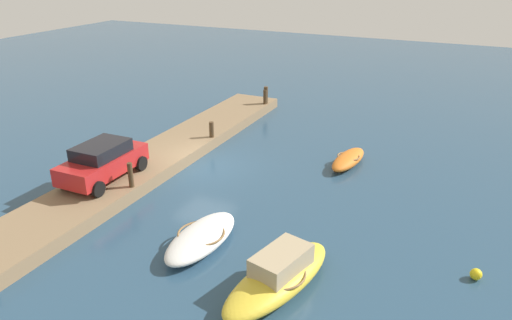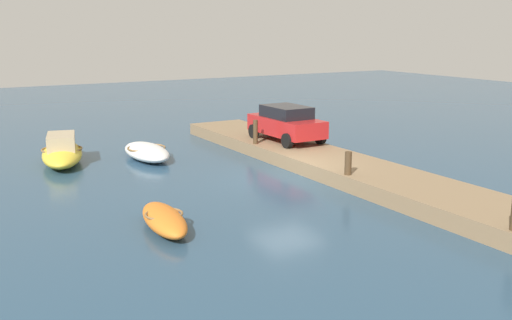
{
  "view_description": "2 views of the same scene",
  "coord_description": "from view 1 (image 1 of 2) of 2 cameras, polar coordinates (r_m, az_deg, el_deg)",
  "views": [
    {
      "loc": [
        17.82,
        11.28,
        9.33
      ],
      "look_at": [
        -0.07,
        2.76,
        0.84
      ],
      "focal_mm": 33.69,
      "sensor_mm": 36.0,
      "label": 1
    },
    {
      "loc": [
        -18.31,
        11.9,
        5.61
      ],
      "look_at": [
        -0.79,
        1.81,
        1.06
      ],
      "focal_mm": 41.68,
      "sensor_mm": 36.0,
      "label": 2
    }
  ],
  "objects": [
    {
      "name": "ground_plane",
      "position": [
        23.06,
        -6.27,
        -0.82
      ],
      "size": [
        84.0,
        84.0,
        0.0
      ],
      "primitive_type": "plane",
      "color": "navy"
    },
    {
      "name": "dock_platform",
      "position": [
        24.1,
        -10.73,
        0.69
      ],
      "size": [
        21.22,
        2.97,
        0.55
      ],
      "primitive_type": "cube",
      "color": "#846B4C",
      "rests_on": "ground_plane"
    },
    {
      "name": "dinghy_orange",
      "position": [
        23.43,
        10.9,
        0.09
      ],
      "size": [
        3.19,
        1.38,
        0.59
      ],
      "rotation": [
        0.0,
        0.0,
        -0.12
      ],
      "color": "orange",
      "rests_on": "ground_plane"
    },
    {
      "name": "rowboat_white",
      "position": [
        16.91,
        -6.51,
        -9.11
      ],
      "size": [
        3.74,
        1.68,
        0.65
      ],
      "rotation": [
        0.0,
        0.0,
        -0.02
      ],
      "color": "white",
      "rests_on": "ground_plane"
    },
    {
      "name": "motorboat_yellow",
      "position": [
        14.79,
        2.72,
        -13.52
      ],
      "size": [
        4.95,
        2.66,
        1.26
      ],
      "rotation": [
        0.0,
        0.0,
        -0.23
      ],
      "color": "gold",
      "rests_on": "ground_plane"
    },
    {
      "name": "mooring_post_west",
      "position": [
        30.86,
        1.18,
        7.7
      ],
      "size": [
        0.25,
        0.25,
        1.08
      ],
      "primitive_type": "cylinder",
      "color": "#47331E",
      "rests_on": "dock_platform"
    },
    {
      "name": "mooring_post_mid_west",
      "position": [
        30.77,
        1.07,
        7.5
      ],
      "size": [
        0.21,
        0.21,
        0.92
      ],
      "primitive_type": "cylinder",
      "color": "#47331E",
      "rests_on": "dock_platform"
    },
    {
      "name": "mooring_post_mid_east",
      "position": [
        25.11,
        -5.3,
        3.62
      ],
      "size": [
        0.24,
        0.24,
        0.82
      ],
      "primitive_type": "cylinder",
      "color": "#47331E",
      "rests_on": "dock_platform"
    },
    {
      "name": "mooring_post_east",
      "position": [
        20.19,
        -14.67,
        -1.74
      ],
      "size": [
        0.21,
        0.21,
        1.06
      ],
      "primitive_type": "cylinder",
      "color": "#47331E",
      "rests_on": "dock_platform"
    },
    {
      "name": "parked_car",
      "position": [
        21.11,
        -17.75,
        -0.08
      ],
      "size": [
        4.0,
        2.04,
        1.59
      ],
      "rotation": [
        0.0,
        0.0,
        0.02
      ],
      "color": "#B21E1E",
      "rests_on": "dock_platform"
    },
    {
      "name": "marker_buoy",
      "position": [
        16.8,
        24.66,
        -12.22
      ],
      "size": [
        0.37,
        0.37,
        0.37
      ],
      "primitive_type": "sphere",
      "color": "yellow",
      "rests_on": "ground_plane"
    }
  ]
}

